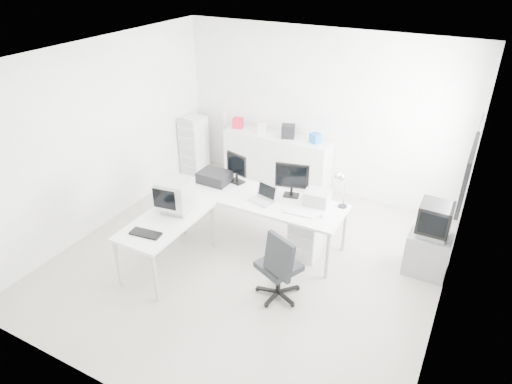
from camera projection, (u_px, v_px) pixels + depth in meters
The scene contains 30 objects.
floor at pixel (249, 260), 6.45m from camera, with size 5.00×5.00×0.01m, color silver.
ceiling at pixel (248, 59), 5.09m from camera, with size 5.00×5.00×0.01m, color white.
back_wall at pixel (320, 113), 7.70m from camera, with size 5.00×0.02×2.80m, color white.
left_wall at pixel (102, 136), 6.80m from camera, with size 0.02×5.00×2.80m, color white.
right_wall at pixel (459, 221), 4.74m from camera, with size 0.02×5.00×2.80m, color white.
window at pixel (473, 160), 5.58m from camera, with size 0.02×1.20×1.10m, color white, non-canonical shape.
wall_picture at pixel (468, 174), 4.59m from camera, with size 0.04×0.90×0.60m, color black, non-canonical shape.
main_desk at pixel (261, 220), 6.67m from camera, with size 2.40×0.80×0.75m, color silver, non-canonical shape.
side_desk at pixel (168, 243), 6.17m from camera, with size 0.70×1.40×0.75m, color silver, non-canonical shape.
drawer_pedestal at pixel (307, 235), 6.46m from camera, with size 0.40×0.50×0.60m, color silver.
inkjet_printer at pixel (215, 177), 6.88m from camera, with size 0.46×0.36×0.16m, color black.
lcd_monitor_small at pixel (237, 168), 6.79m from camera, with size 0.38×0.22×0.48m, color black, non-canonical shape.
lcd_monitor_large at pixel (292, 180), 6.42m from camera, with size 0.48×0.19×0.50m, color black, non-canonical shape.
laptop at pixel (261, 195), 6.34m from camera, with size 0.31×0.32×0.21m, color #B7B7BA, non-canonical shape.
white_keyboard at pixel (299, 213), 6.10m from camera, with size 0.41×0.13×0.02m, color silver.
white_mouse at pixel (322, 216), 6.01m from camera, with size 0.05×0.05×0.05m, color silver.
laser_printer at pixel (317, 197), 6.30m from camera, with size 0.34×0.29×0.19m, color #A6A6A6.
desk_lamp at pixel (344, 192), 6.15m from camera, with size 0.16×0.16×0.47m, color silver, non-canonical shape.
crt_monitor at pixel (176, 196), 6.08m from camera, with size 0.38×0.38×0.44m, color #B7B7BA, non-canonical shape.
black_keyboard at pixel (146, 233), 5.67m from camera, with size 0.40×0.16×0.03m, color black.
office_chair at pixel (279, 263), 5.57m from camera, with size 0.59×0.59×1.02m, color #242729, non-canonical shape.
tv_cabinet at pixel (427, 253), 6.09m from camera, with size 0.54×0.45×0.59m, color gray.
crt_tv at pixel (435, 220), 5.83m from camera, with size 0.50×0.48×0.45m, color black, non-canonical shape.
sideboard at pixel (277, 160), 8.21m from camera, with size 1.94×0.48×0.97m, color silver.
clutter_box_a at pixel (238, 123), 8.26m from camera, with size 0.18×0.16×0.18m, color red.
clutter_box_b at pixel (262, 128), 8.07m from camera, with size 0.15×0.13×0.15m, color silver.
clutter_box_c at pixel (288, 131), 7.84m from camera, with size 0.22×0.20×0.22m, color black.
clutter_box_d at pixel (315, 138), 7.65m from camera, with size 0.16×0.14×0.16m, color blue.
clutter_bottle at pixel (225, 119), 8.41m from camera, with size 0.07×0.07×0.22m, color silver.
filing_cabinet at pixel (194, 146), 8.65m from camera, with size 0.38×0.45×1.09m, color silver.
Camera 1 is at (2.51, -4.53, 3.96)m, focal length 32.00 mm.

